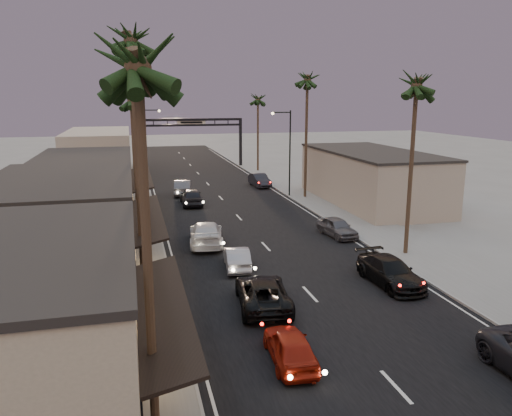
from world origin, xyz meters
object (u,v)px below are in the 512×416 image
streetlight_right (287,146)px  oncoming_pickup (263,293)px  palm_lb (130,33)px  curbside_black (390,272)px  palm_ld (129,78)px  palm_rb (308,76)px  oncoming_red (290,347)px  palm_ra (417,78)px  palm_far (131,90)px  streetlight_left (147,139)px  oncoming_silver (237,258)px  palm_lc (132,95)px  palm_rc (258,96)px  arch (192,130)px  palm_la (137,50)px

streetlight_right → oncoming_pickup: (-9.78, -26.91, -4.59)m
palm_lb → curbside_black: (13.44, -2.71, -12.64)m
palm_ld → palm_rb: bearing=-32.6°
streetlight_right → oncoming_red: (-10.12, -32.41, -4.65)m
palm_lb → palm_rb: (17.20, 22.00, -0.97)m
palm_ra → curbside_black: (-3.76, -4.71, -10.69)m
oncoming_red → palm_rb: bearing=-107.0°
oncoming_red → oncoming_pickup: size_ratio=0.75×
streetlight_right → palm_far: bearing=114.8°
streetlight_left → oncoming_pickup: size_ratio=1.70×
palm_rb → oncoming_silver: palm_rb is taller
curbside_black → palm_lc: bearing=126.1°
palm_rb → palm_rc: palm_rb is taller
palm_rc → palm_rb: bearing=-90.0°
palm_lb → curbside_black: palm_lb is taller
palm_lb → palm_ra: size_ratio=1.15×
palm_far → oncoming_pickup: 61.10m
oncoming_silver → curbside_black: size_ratio=0.78×
arch → palm_rb: 28.24m
palm_la → oncoming_red: 12.57m
palm_ld → oncoming_silver: size_ratio=3.51×
palm_far → curbside_black: bearing=-77.4°
arch → palm_lc: size_ratio=1.25×
palm_lc → oncoming_silver: palm_lc is taller
palm_lc → curbside_black: palm_lc is taller
arch → palm_lc: 35.41m
palm_rb → palm_rc: 20.09m
oncoming_silver → arch: bearing=-87.1°
arch → oncoming_red: bearing=-93.2°
palm_lc → palm_rc: bearing=58.4°
palm_ra → palm_rc: bearing=90.0°
streetlight_right → oncoming_silver: 23.59m
palm_la → palm_rb: bearing=63.8°
streetlight_left → oncoming_red: streetlight_left is taller
palm_far → oncoming_red: palm_far is taller
arch → streetlight_right: streetlight_right is taller
oncoming_pickup → palm_lb: bearing=-27.3°
arch → streetlight_left: 13.85m
palm_lc → oncoming_silver: bearing=-64.5°
palm_rb → oncoming_pickup: 30.64m
palm_lc → oncoming_pickup: bearing=-72.2°
palm_la → palm_far: size_ratio=1.00×
streetlight_right → oncoming_red: size_ratio=2.27×
streetlight_left → palm_ra: size_ratio=0.68×
palm_far → oncoming_red: bearing=-85.5°
palm_far → curbside_black: 61.11m
palm_rb → oncoming_pickup: bearing=-113.9°
arch → palm_rc: bearing=-34.9°
streetlight_right → oncoming_pickup: size_ratio=1.70×
palm_lb → palm_lc: bearing=90.0°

